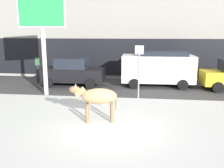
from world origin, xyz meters
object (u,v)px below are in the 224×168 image
Objects in this scene: billboard at (42,17)px; pedestrian_by_cars at (38,65)px; street_sign at (139,68)px; car_white_van at (158,67)px; car_black_sedan at (72,72)px; cow_tan at (98,97)px.

billboard reaches higher than pedestrian_by_cars.
street_sign reaches higher than pedestrian_by_cars.
car_white_van reaches higher than pedestrian_by_cars.
street_sign is (5.25, -0.23, -2.64)m from billboard.
car_black_sedan is 5.25m from street_sign.
car_white_van is 9.69m from pedestrian_by_cars.
billboard is 7.76m from car_white_van.
billboard reaches higher than car_black_sedan.
cow_tan is at bearing -113.42° from street_sign.
car_black_sedan is at bearing 114.16° from cow_tan.
car_black_sedan is 4.85m from pedestrian_by_cars.
cow_tan is 0.46× the size of car_black_sedan.
cow_tan is at bearing -65.84° from car_black_sedan.
pedestrian_by_cars is (-9.33, 2.59, -0.36)m from car_white_van.
car_black_sedan is at bearing 71.54° from billboard.
car_white_van is (6.45, 3.03, -3.07)m from billboard.
pedestrian_by_cars reaches higher than cow_tan.
street_sign reaches higher than car_white_van.
billboard reaches higher than cow_tan.
billboard is at bearing -62.87° from pedestrian_by_cars.
cow_tan is 0.42× the size of car_white_van.
street_sign is (1.56, 3.60, 0.68)m from cow_tan.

